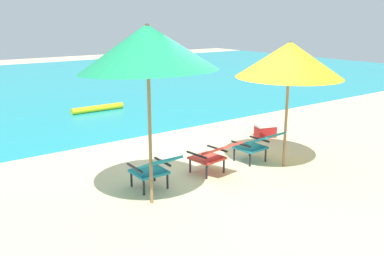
{
  "coord_description": "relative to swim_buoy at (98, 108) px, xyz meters",
  "views": [
    {
      "loc": [
        -4.34,
        -5.42,
        2.72
      ],
      "look_at": [
        0.0,
        0.51,
        0.75
      ],
      "focal_mm": 38.73,
      "sensor_mm": 36.0,
      "label": 1
    }
  ],
  "objects": [
    {
      "name": "ground_plane",
      "position": [
        -0.51,
        -1.96,
        -0.1
      ],
      "size": [
        40.0,
        40.0,
        0.0
      ],
      "primitive_type": "plane",
      "color": "beige"
    },
    {
      "name": "ocean_band",
      "position": [
        -0.51,
        5.88,
        -0.09
      ],
      "size": [
        40.0,
        18.0,
        0.01
      ],
      "primitive_type": "cube",
      "color": "teal",
      "rests_on": "ground_plane"
    },
    {
      "name": "swim_buoy",
      "position": [
        0.0,
        0.0,
        0.0
      ],
      "size": [
        1.6,
        0.18,
        0.18
      ],
      "primitive_type": "cylinder",
      "rotation": [
        0.0,
        1.57,
        0.0
      ],
      "color": "yellow",
      "rests_on": "ocean_band"
    },
    {
      "name": "lounge_chair_left",
      "position": [
        -1.67,
        -6.03,
        0.31
      ],
      "size": [
        0.56,
        0.88,
        0.68
      ],
      "color": "teal",
      "rests_on": "ground_plane"
    },
    {
      "name": "lounge_chair_center",
      "position": [
        -0.46,
        -6.05,
        0.31
      ],
      "size": [
        0.64,
        0.93,
        0.68
      ],
      "color": "red",
      "rests_on": "ground_plane"
    },
    {
      "name": "lounge_chair_right",
      "position": [
        0.58,
        -6.05,
        0.31
      ],
      "size": [
        0.58,
        0.9,
        0.68
      ],
      "color": "teal",
      "rests_on": "ground_plane"
    },
    {
      "name": "beach_umbrella_left",
      "position": [
        -1.94,
        -6.38,
        2.22
      ],
      "size": [
        2.24,
        2.27,
        2.68
      ],
      "color": "olive",
      "rests_on": "ground_plane"
    },
    {
      "name": "beach_umbrella_right",
      "position": [
        0.9,
        -6.45,
        1.9
      ],
      "size": [
        2.55,
        2.54,
        2.32
      ],
      "color": "olive",
      "rests_on": "ground_plane"
    },
    {
      "name": "cooler_box",
      "position": [
        2.05,
        -4.86,
        0.06
      ],
      "size": [
        0.54,
        0.44,
        0.32
      ],
      "color": "red",
      "rests_on": "ground_plane"
    }
  ]
}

